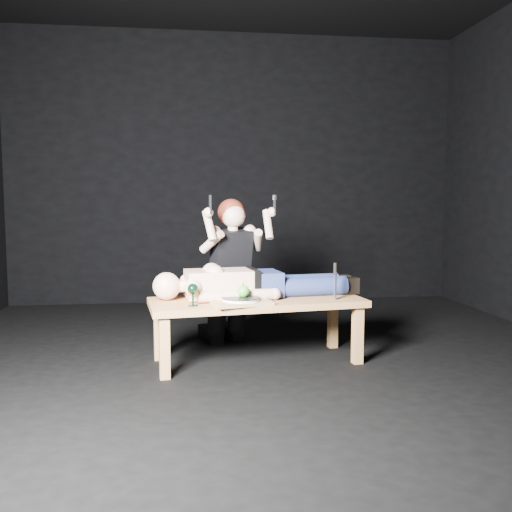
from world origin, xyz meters
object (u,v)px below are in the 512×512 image
object	(u,v)px
lying_man	(259,279)
carving_knife	(335,281)
table	(257,330)
goblet	(193,295)
kneeling_woman	(227,270)
serving_tray	(241,302)

from	to	relation	value
lying_man	carving_knife	size ratio (longest dim) A/B	5.36
table	lying_man	world-z (taller)	lying_man
lying_man	goblet	distance (m)	0.58
goblet	table	bearing A→B (deg)	24.13
lying_man	carving_knife	world-z (taller)	carving_knife
kneeling_woman	serving_tray	xyz separation A→B (m)	(0.04, -0.70, -0.13)
lying_man	carving_knife	xyz separation A→B (m)	(0.51, -0.21, 0.01)
table	kneeling_woman	size ratio (longest dim) A/B	1.25
table	serving_tray	distance (m)	0.32
serving_tray	table	bearing A→B (deg)	52.27
serving_tray	goblet	distance (m)	0.33
kneeling_woman	goblet	distance (m)	0.79
kneeling_woman	serving_tray	world-z (taller)	kneeling_woman
carving_knife	serving_tray	bearing A→B (deg)	179.28
lying_man	goblet	size ratio (longest dim) A/B	9.29
lying_man	kneeling_woman	world-z (taller)	kneeling_woman
kneeling_woman	goblet	size ratio (longest dim) A/B	7.95
kneeling_woman	serving_tray	size ratio (longest dim) A/B	3.13
lying_man	kneeling_woman	distance (m)	0.46
serving_tray	carving_knife	world-z (taller)	carving_knife
table	lying_man	distance (m)	0.37
table	serving_tray	bearing A→B (deg)	-135.15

